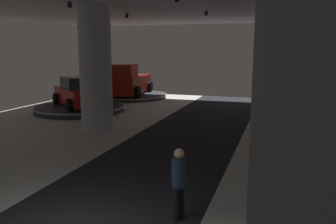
# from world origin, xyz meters

# --- Properties ---
(column_left) EXTENTS (1.43, 1.43, 5.50)m
(column_left) POSITION_xyz_m (-4.22, 8.97, 2.75)
(column_left) COLOR silver
(column_left) RESTS_ON ground
(display_platform_deep_left) EXTENTS (5.68, 5.68, 0.27)m
(display_platform_deep_left) POSITION_xyz_m (-7.30, 19.25, 0.15)
(display_platform_deep_left) COLOR #333338
(display_platform_deep_left) RESTS_ON ground
(pickup_truck_deep_left) EXTENTS (3.20, 5.53, 2.30)m
(pickup_truck_deep_left) POSITION_xyz_m (-7.26, 18.93, 1.20)
(pickup_truck_deep_left) COLOR maroon
(pickup_truck_deep_left) RESTS_ON display_platform_deep_left
(display_platform_deep_right) EXTENTS (5.03, 5.03, 0.27)m
(display_platform_deep_right) POSITION_xyz_m (5.53, 18.20, 0.15)
(display_platform_deep_right) COLOR #333338
(display_platform_deep_right) RESTS_ON ground
(display_car_deep_right) EXTENTS (3.55, 4.56, 1.71)m
(display_car_deep_right) POSITION_xyz_m (5.54, 18.17, 1.03)
(display_car_deep_right) COLOR #B77519
(display_car_deep_right) RESTS_ON display_platform_deep_right
(display_platform_far_left) EXTENTS (5.26, 5.26, 0.32)m
(display_platform_far_left) POSITION_xyz_m (-7.60, 12.85, 0.18)
(display_platform_far_left) COLOR #333338
(display_platform_far_left) RESTS_ON ground
(display_car_far_left) EXTENTS (4.37, 4.08, 1.71)m
(display_car_far_left) POSITION_xyz_m (-7.63, 12.87, 1.09)
(display_car_far_left) COLOR red
(display_car_far_left) RESTS_ON display_platform_far_left
(visitor_walking_near) EXTENTS (0.32, 0.32, 1.59)m
(visitor_walking_near) POSITION_xyz_m (1.71, 1.92, 0.91)
(visitor_walking_near) COLOR black
(visitor_walking_near) RESTS_ON ground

